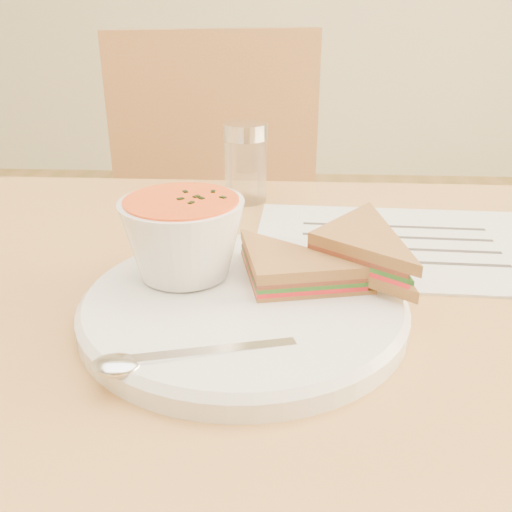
# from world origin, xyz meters

# --- Properties ---
(chair_far) EXTENTS (0.54, 0.54, 0.96)m
(chair_far) POSITION_xyz_m (-0.04, 0.46, 0.48)
(chair_far) COLOR brown
(chair_far) RESTS_ON floor
(plate) EXTENTS (0.30, 0.30, 0.02)m
(plate) POSITION_xyz_m (0.01, -0.07, 0.76)
(plate) COLOR white
(plate) RESTS_ON dining_table
(soup_bowl) EXTENTS (0.13, 0.13, 0.08)m
(soup_bowl) POSITION_xyz_m (-0.04, -0.03, 0.81)
(soup_bowl) COLOR white
(soup_bowl) RESTS_ON plate
(sandwich_half_a) EXTENTS (0.13, 0.13, 0.03)m
(sandwich_half_a) POSITION_xyz_m (0.03, -0.08, 0.78)
(sandwich_half_a) COLOR olive
(sandwich_half_a) RESTS_ON plate
(sandwich_half_b) EXTENTS (0.16, 0.16, 0.04)m
(sandwich_half_b) POSITION_xyz_m (0.07, -0.02, 0.80)
(sandwich_half_b) COLOR olive
(sandwich_half_b) RESTS_ON plate
(spoon) EXTENTS (0.19, 0.09, 0.01)m
(spoon) POSITION_xyz_m (-0.02, -0.16, 0.77)
(spoon) COLOR silver
(spoon) RESTS_ON plate
(paper_menu) EXTENTS (0.34, 0.26, 0.00)m
(paper_menu) POSITION_xyz_m (0.18, 0.10, 0.75)
(paper_menu) COLOR white
(paper_menu) RESTS_ON dining_table
(condiment_shaker) EXTENTS (0.07, 0.07, 0.11)m
(condiment_shaker) POSITION_xyz_m (-0.01, 0.26, 0.80)
(condiment_shaker) COLOR silver
(condiment_shaker) RESTS_ON dining_table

